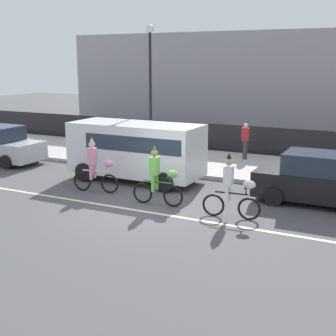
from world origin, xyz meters
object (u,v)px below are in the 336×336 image
Objects in this scene: street_lamp_post at (150,71)px; pedestrian_onlooker at (245,140)px; parade_cyclist_lime at (158,179)px; parade_cyclist_pink at (96,168)px; parade_cyclist_zebra at (232,190)px; parked_car_black at (321,180)px; parked_van_white at (138,147)px.

pedestrian_onlooker is at bearing 17.28° from street_lamp_post.
parade_cyclist_lime is at bearing -59.47° from street_lamp_post.
parade_cyclist_pink is at bearing 171.85° from parade_cyclist_lime.
parade_cyclist_zebra reaches higher than pedestrian_onlooker.
parade_cyclist_lime is 0.47× the size of parked_car_black.
parade_cyclist_pink and parade_cyclist_zebra have the same top height.
parked_car_black is at bearing 28.14° from parade_cyclist_lime.
parked_car_black is at bearing 51.72° from parade_cyclist_zebra.
parade_cyclist_lime is 5.13m from parked_car_black.
parked_van_white is at bearing -180.00° from parked_car_black.
parade_cyclist_pink is 2.15m from parked_van_white.
parade_cyclist_lime is 2.49m from parade_cyclist_zebra.
parade_cyclist_lime is (2.63, -0.38, 0.00)m from parade_cyclist_pink.
street_lamp_post is at bearing -162.72° from pedestrian_onlooker.
parade_cyclist_zebra is at bearing -3.82° from parade_cyclist_lime.
parade_cyclist_zebra is at bearing -45.85° from street_lamp_post.
pedestrian_onlooker is at bearing 104.75° from parade_cyclist_zebra.
street_lamp_post is (-6.08, 6.26, 3.15)m from parade_cyclist_zebra.
parked_van_white is 4.79m from street_lamp_post.
parade_cyclist_lime is at bearing -93.88° from pedestrian_onlooker.
parade_cyclist_lime is 0.38× the size of parked_van_white.
parked_van_white reaches higher than parked_car_black.
parade_cyclist_zebra is at bearing -6.05° from parade_cyclist_pink.
pedestrian_onlooker is at bearing 129.11° from parked_car_black.
street_lamp_post reaches higher than parade_cyclist_pink.
street_lamp_post is at bearing 120.53° from parade_cyclist_lime.
parked_van_white is 3.09× the size of pedestrian_onlooker.
parade_cyclist_zebra is at bearing -75.25° from pedestrian_onlooker.
pedestrian_onlooker is at bearing 65.90° from parade_cyclist_pink.
parade_cyclist_zebra is 7.80m from pedestrian_onlooker.
parked_car_black is (2.04, 2.59, -0.06)m from parade_cyclist_zebra.
parked_car_black is at bearing 15.95° from parade_cyclist_pink.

